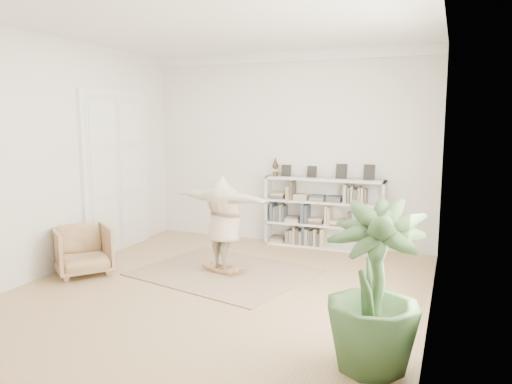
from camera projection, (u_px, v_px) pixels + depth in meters
floor at (221, 290)px, 6.98m from camera, size 6.00×6.00×0.00m
room_shell at (289, 57)px, 9.17m from camera, size 6.00×6.00×6.00m
doors at (116, 174)px, 8.97m from camera, size 0.09×1.78×2.92m
bookshelf at (323, 214)px, 9.20m from camera, size 2.20×0.35×1.64m
armchair at (83, 250)px, 7.66m from camera, size 1.14×1.13×0.75m
rug at (224, 272)px, 7.75m from camera, size 2.90×2.53×0.02m
rocker_board at (224, 269)px, 7.74m from camera, size 0.52×0.38×0.10m
person at (224, 220)px, 7.63m from camera, size 1.83×0.88×1.44m
houseplant at (373, 287)px, 4.68m from camera, size 0.96×0.96×1.62m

